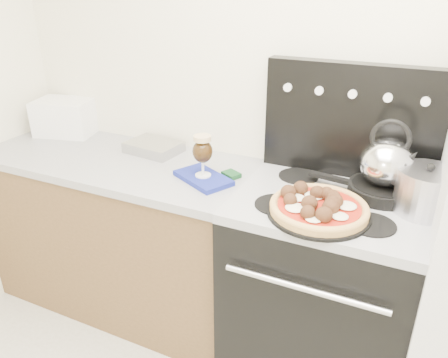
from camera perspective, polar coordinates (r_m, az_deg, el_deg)
The scene contains 15 objects.
room_shell at distance 0.96m, azimuth -0.49°, elevation -6.14°, with size 3.52×3.01×2.52m.
base_cabinet at distance 2.52m, azimuth -12.79°, elevation -7.20°, with size 1.45×0.60×0.86m, color brown.
countertop at distance 2.31m, azimuth -13.83°, elevation 2.29°, with size 1.48×0.63×0.04m, color #A4A4A8.
stove_body at distance 2.10m, azimuth 12.42°, elevation -14.18°, with size 0.76×0.65×0.88m, color black.
cooktop at distance 1.85m, azimuth 13.72°, elevation -3.01°, with size 0.76×0.65×0.04m, color #ADADB2.
backguard at distance 2.00m, azimuth 16.23°, elevation 7.27°, with size 0.76×0.08×0.50m, color black.
toaster_oven at distance 2.73m, azimuth -19.97°, elevation 7.63°, with size 0.32×0.24×0.20m, color white.
foil_sheet at distance 2.33m, azimuth -9.15°, elevation 4.14°, with size 0.27×0.20×0.05m, color silver.
oven_mitt at distance 1.98m, azimuth -2.74°, elevation 0.13°, with size 0.27×0.16×0.02m, color navy.
beer_glass at distance 1.94m, azimuth -2.80°, elevation 3.06°, with size 0.09×0.09×0.20m, color black, non-canonical shape.
pizza_pan at distance 1.70m, azimuth 12.21°, elevation -4.38°, with size 0.39×0.39×0.01m, color black.
pizza at distance 1.69m, azimuth 12.31°, elevation -3.42°, with size 0.37×0.37×0.05m, color #D4B668, non-canonical shape.
skillet at distance 1.91m, azimuth 19.91°, elevation -1.40°, with size 0.27×0.27×0.05m, color black.
tea_kettle at distance 1.85m, azimuth 20.53°, elevation 2.51°, with size 0.21×0.21×0.23m, color silver, non-canonical shape.
stock_pot at distance 1.82m, azimuth 24.84°, elevation -1.60°, with size 0.23×0.23×0.16m, color silver.
Camera 1 is at (0.35, -0.44, 1.74)m, focal length 35.00 mm.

